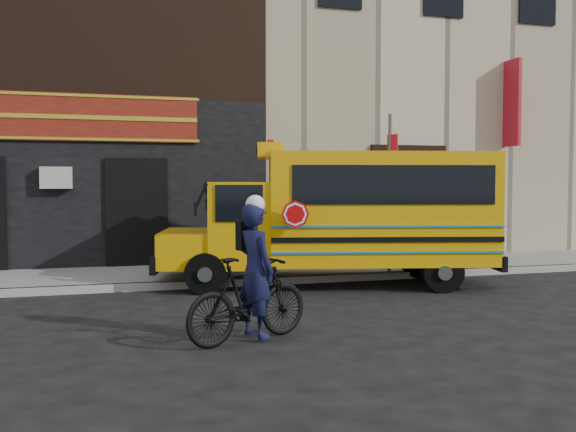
% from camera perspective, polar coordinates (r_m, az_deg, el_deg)
% --- Properties ---
extents(ground, '(120.00, 120.00, 0.00)m').
position_cam_1_polar(ground, '(11.29, 4.93, -7.95)').
color(ground, black).
rests_on(ground, ground).
extents(curb, '(40.00, 0.20, 0.15)m').
position_cam_1_polar(curb, '(13.69, 0.98, -5.68)').
color(curb, gray).
rests_on(curb, ground).
extents(sidewalk, '(40.00, 3.00, 0.15)m').
position_cam_1_polar(sidewalk, '(15.12, -0.72, -4.86)').
color(sidewalk, gray).
rests_on(sidewalk, ground).
extents(building, '(20.00, 10.70, 12.00)m').
position_cam_1_polar(building, '(21.53, -5.52, 13.65)').
color(building, '#BAAB8B').
rests_on(building, sidewalk).
extents(school_bus, '(7.21, 3.68, 2.92)m').
position_cam_1_polar(school_bus, '(13.34, 5.17, 0.27)').
color(school_bus, black).
rests_on(school_bus, ground).
extents(sign_pole, '(0.13, 0.31, 3.66)m').
position_cam_1_polar(sign_pole, '(14.42, 9.06, 2.38)').
color(sign_pole, '#48514B').
rests_on(sign_pole, ground).
extents(bicycle, '(1.99, 1.25, 1.16)m').
position_cam_1_polar(bicycle, '(8.68, -3.53, -7.38)').
color(bicycle, black).
rests_on(bicycle, ground).
extents(cyclist, '(0.66, 0.78, 1.81)m').
position_cam_1_polar(cyclist, '(8.72, -2.92, -5.14)').
color(cyclist, black).
rests_on(cyclist, ground).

